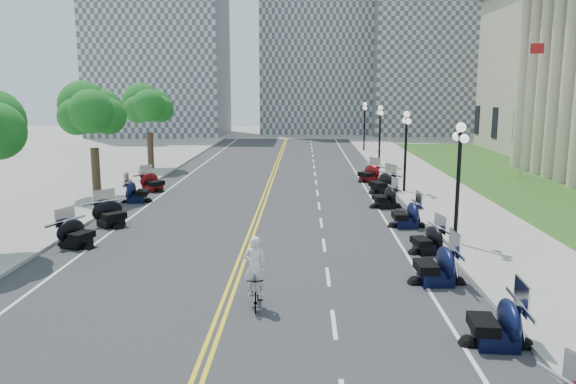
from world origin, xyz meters
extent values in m
plane|color=gray|center=(0.00, 0.00, 0.00)|extent=(160.00, 160.00, 0.00)
cube|color=#333335|center=(0.00, 10.00, 0.00)|extent=(16.00, 90.00, 0.01)
cube|color=yellow|center=(-0.12, 10.00, 0.01)|extent=(0.12, 90.00, 0.00)
cube|color=yellow|center=(0.12, 10.00, 0.01)|extent=(0.12, 90.00, 0.00)
cube|color=white|center=(6.40, 10.00, 0.01)|extent=(0.12, 90.00, 0.00)
cube|color=white|center=(-6.40, 10.00, 0.01)|extent=(0.12, 90.00, 0.00)
cube|color=white|center=(3.20, -4.00, 0.01)|extent=(0.12, 2.00, 0.00)
cube|color=white|center=(3.20, 0.00, 0.01)|extent=(0.12, 2.00, 0.00)
cube|color=white|center=(3.20, 4.00, 0.01)|extent=(0.12, 2.00, 0.00)
cube|color=white|center=(3.20, 8.00, 0.01)|extent=(0.12, 2.00, 0.00)
cube|color=white|center=(3.20, 12.00, 0.01)|extent=(0.12, 2.00, 0.00)
cube|color=white|center=(3.20, 16.00, 0.01)|extent=(0.12, 2.00, 0.00)
cube|color=white|center=(3.20, 20.00, 0.01)|extent=(0.12, 2.00, 0.00)
cube|color=white|center=(3.20, 24.00, 0.01)|extent=(0.12, 2.00, 0.00)
cube|color=white|center=(3.20, 28.00, 0.01)|extent=(0.12, 2.00, 0.00)
cube|color=white|center=(3.20, 32.00, 0.01)|extent=(0.12, 2.00, 0.00)
cube|color=white|center=(3.20, 36.00, 0.01)|extent=(0.12, 2.00, 0.00)
cube|color=white|center=(3.20, 40.00, 0.01)|extent=(0.12, 2.00, 0.00)
cube|color=white|center=(3.20, 44.00, 0.01)|extent=(0.12, 2.00, 0.00)
cube|color=white|center=(3.20, 48.00, 0.01)|extent=(0.12, 2.00, 0.00)
cube|color=white|center=(3.20, 52.00, 0.01)|extent=(0.12, 2.00, 0.00)
cube|color=#9E9991|center=(10.50, 10.00, 0.07)|extent=(5.00, 90.00, 0.15)
cube|color=#9E9991|center=(-10.50, 10.00, 0.07)|extent=(5.00, 90.00, 0.15)
cube|color=#356023|center=(17.50, 18.00, 0.05)|extent=(9.00, 60.00, 0.10)
cube|color=gray|center=(-18.00, 62.00, 13.00)|extent=(18.00, 14.00, 26.00)
cube|color=gray|center=(4.00, 68.00, 15.00)|extent=(16.00, 12.00, 30.00)
cube|color=gray|center=(22.00, 65.00, 11.00)|extent=(20.00, 14.00, 22.00)
imported|color=#A51414|center=(0.92, -2.82, 0.51)|extent=(0.62, 1.72, 1.01)
imported|color=white|center=(0.92, -2.82, 1.93)|extent=(0.67, 0.44, 1.84)
camera|label=1|loc=(2.35, -18.60, 6.38)|focal=35.00mm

